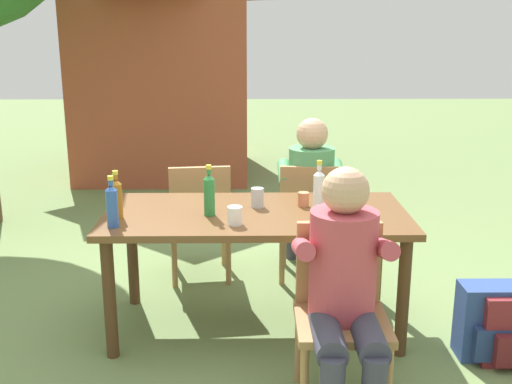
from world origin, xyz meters
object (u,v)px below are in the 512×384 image
(person_in_white_shirt, at_px, (310,189))
(backpack_by_near_side, at_px, (508,330))
(dining_table, at_px, (256,226))
(cup_white, at_px, (235,216))
(bottle_clear, at_px, (319,190))
(bottle_blue, at_px, (112,205))
(bottle_amber, at_px, (117,198))
(cup_steel, at_px, (257,198))
(backpack_by_far_side, at_px, (489,323))
(chair_far_left, at_px, (200,216))
(cup_terracotta, at_px, (303,199))
(chair_far_right, at_px, (310,215))
(brick_kiosk, at_px, (164,60))
(person_in_plaid_shirt, at_px, (345,282))
(bottle_green, at_px, (209,194))
(chair_near_right, at_px, (340,304))
(bottle_olive, at_px, (352,191))
(cup_glass, at_px, (357,218))

(person_in_white_shirt, bearing_deg, backpack_by_near_side, -52.65)
(dining_table, bearing_deg, cup_white, -116.50)
(bottle_clear, relative_size, cup_white, 3.03)
(bottle_blue, distance_m, bottle_amber, 0.16)
(cup_steel, relative_size, backpack_by_far_side, 0.28)
(chair_far_left, distance_m, cup_terracotta, 0.96)
(chair_far_right, height_order, brick_kiosk, brick_kiosk)
(bottle_clear, bearing_deg, person_in_white_shirt, 87.61)
(person_in_plaid_shirt, bearing_deg, bottle_blue, 154.37)
(cup_white, bearing_deg, bottle_green, 130.55)
(brick_kiosk, bearing_deg, bottle_amber, -86.43)
(bottle_amber, distance_m, cup_steel, 0.83)
(chair_near_right, relative_size, backpack_by_near_side, 2.18)
(bottle_olive, xyz_separation_m, cup_white, (-0.70, -0.32, -0.05))
(bottle_clear, distance_m, backpack_by_near_side, 1.28)
(bottle_olive, bearing_deg, backpack_by_far_side, -32.68)
(person_in_plaid_shirt, height_order, bottle_clear, person_in_plaid_shirt)
(chair_far_left, bearing_deg, bottle_blue, -111.27)
(bottle_green, distance_m, backpack_by_near_side, 1.81)
(bottle_amber, relative_size, backpack_by_near_side, 0.69)
(person_in_white_shirt, height_order, brick_kiosk, brick_kiosk)
(chair_far_left, xyz_separation_m, bottle_green, (0.12, -0.79, 0.38))
(brick_kiosk, bearing_deg, cup_steel, -75.37)
(bottle_olive, relative_size, cup_steel, 1.98)
(chair_far_right, distance_m, person_in_white_shirt, 0.20)
(cup_white, xyz_separation_m, brick_kiosk, (-0.94, 4.42, 0.60))
(person_in_white_shirt, height_order, bottle_green, person_in_white_shirt)
(bottle_olive, xyz_separation_m, cup_terracotta, (-0.29, 0.03, -0.06))
(chair_near_right, bearing_deg, person_in_white_shirt, 90.04)
(bottle_clear, bearing_deg, bottle_olive, 23.90)
(chair_far_right, bearing_deg, person_in_white_shirt, 86.23)
(chair_far_left, xyz_separation_m, backpack_by_far_side, (1.68, -1.10, -0.28))
(dining_table, height_order, chair_far_left, chair_far_left)
(bottle_blue, bearing_deg, dining_table, 19.24)
(cup_glass, bearing_deg, cup_steel, 142.46)
(person_in_white_shirt, distance_m, bottle_green, 1.14)
(chair_far_right, height_order, backpack_by_near_side, chair_far_right)
(bottle_amber, xyz_separation_m, backpack_by_near_side, (2.16, -0.32, -0.66))
(dining_table, bearing_deg, bottle_green, -166.51)
(backpack_by_near_side, bearing_deg, cup_glass, 171.42)
(bottle_blue, bearing_deg, cup_terracotta, 19.70)
(chair_far_left, height_order, bottle_blue, bottle_blue)
(bottle_blue, height_order, bottle_amber, bottle_blue)
(bottle_clear, relative_size, cup_steel, 2.64)
(bottle_olive, bearing_deg, cup_glass, -95.47)
(person_in_white_shirt, height_order, cup_glass, person_in_white_shirt)
(bottle_amber, bearing_deg, cup_terracotta, 11.63)
(chair_far_left, bearing_deg, person_in_white_shirt, 7.86)
(chair_far_right, relative_size, bottle_blue, 3.05)
(bottle_green, relative_size, backpack_by_far_side, 0.70)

